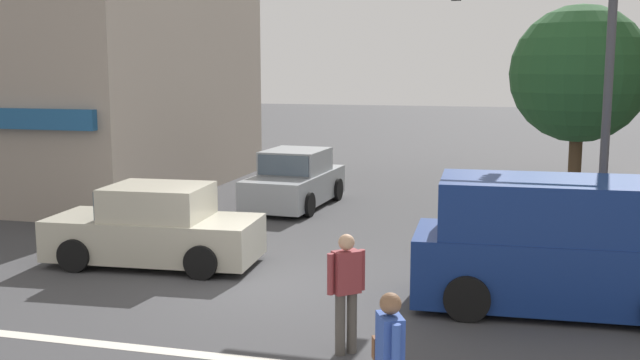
{
  "coord_description": "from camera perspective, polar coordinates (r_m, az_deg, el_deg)",
  "views": [
    {
      "loc": [
        4.33,
        -12.43,
        3.9
      ],
      "look_at": [
        0.45,
        2.0,
        1.6
      ],
      "focal_mm": 42.0,
      "sensor_mm": 36.0,
      "label": 1
    }
  ],
  "objects": [
    {
      "name": "traffic_light_mast",
      "position": [
        16.37,
        17.8,
        9.3
      ],
      "size": [
        4.89,
        0.25,
        6.2
      ],
      "color": "#47474C",
      "rests_on": "ground"
    },
    {
      "name": "van_parked_curbside",
      "position": [
        12.59,
        17.39,
        -4.95
      ],
      "size": [
        4.68,
        2.21,
        2.11
      ],
      "color": "navy",
      "rests_on": "ground"
    },
    {
      "name": "street_tree",
      "position": [
        19.6,
        19.16,
        7.61
      ],
      "size": [
        3.37,
        3.37,
        5.38
      ],
      "color": "#4C3823",
      "rests_on": "ground"
    },
    {
      "name": "sedan_crossing_leftbound",
      "position": [
        20.79,
        -1.93,
        -0.08
      ],
      "size": [
        2.06,
        4.19,
        1.58
      ],
      "color": "#999EA3",
      "rests_on": "ground"
    },
    {
      "name": "building_left_block",
      "position": [
        26.86,
        -23.01,
        9.29
      ],
      "size": [
        14.0,
        10.93,
        8.95
      ],
      "color": "gray",
      "rests_on": "ground"
    },
    {
      "name": "pedestrian_mid_crossing",
      "position": [
        10.18,
        2.01,
        -8.1
      ],
      "size": [
        0.45,
        0.41,
        1.67
      ],
      "color": "#4C4742",
      "rests_on": "ground"
    },
    {
      "name": "utility_pole_near_left",
      "position": [
        21.42,
        -21.08,
        9.14
      ],
      "size": [
        1.4,
        0.22,
        8.22
      ],
      "color": "brown",
      "rests_on": "ground"
    },
    {
      "name": "ground_plane",
      "position": [
        13.73,
        -4.03,
        -7.78
      ],
      "size": [
        120.0,
        120.0,
        0.0
      ],
      "primitive_type": "plane",
      "color": "#3D3D3F"
    },
    {
      "name": "lane_marking_stripe",
      "position": [
        10.66,
        -10.34,
        -12.83
      ],
      "size": [
        9.0,
        0.24,
        0.01
      ],
      "primitive_type": "cube",
      "color": "silver",
      "rests_on": "ground"
    },
    {
      "name": "sedan_crossing_center",
      "position": [
        15.1,
        -12.44,
        -3.65
      ],
      "size": [
        4.21,
        2.09,
        1.58
      ],
      "color": "#B7B29E",
      "rests_on": "ground"
    }
  ]
}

